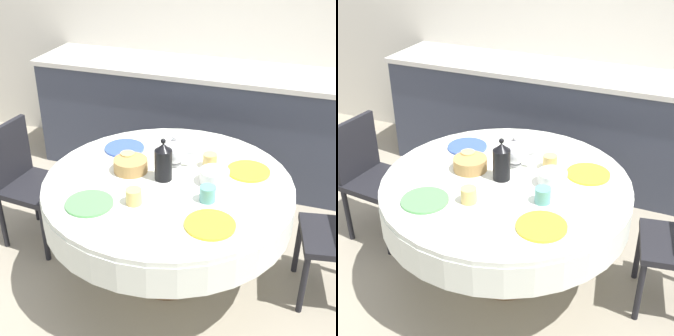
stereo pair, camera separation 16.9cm
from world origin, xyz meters
TOP-DOWN VIEW (x-y plane):
  - ground_plane at (0.00, 0.00)m, footprint 12.00×12.00m
  - wall_back at (0.00, 1.76)m, footprint 7.00×0.05m
  - kitchen_counter at (0.00, 1.42)m, footprint 3.24×0.64m
  - dining_table at (0.00, 0.00)m, footprint 1.44×1.44m
  - chair_right at (-1.05, 0.09)m, footprint 0.43×0.43m
  - plate_near_left at (-0.31, -0.37)m, footprint 0.25×0.25m
  - cup_near_left at (-0.09, -0.28)m, footprint 0.09×0.09m
  - plate_near_right at (0.34, -0.34)m, footprint 0.25×0.25m
  - cup_near_right at (0.27, -0.13)m, footprint 0.09×0.09m
  - plate_far_left at (-0.39, 0.28)m, footprint 0.25×0.25m
  - cup_far_left at (-0.29, 0.09)m, footprint 0.09×0.09m
  - plate_far_right at (0.42, 0.24)m, footprint 0.25×0.25m
  - cup_far_right at (0.18, 0.23)m, footprint 0.09×0.09m
  - coffee_carafe at (-0.03, 0.01)m, footprint 0.10×0.10m
  - teapot at (-0.02, 0.19)m, footprint 0.21×0.15m
  - bread_basket at (-0.24, 0.03)m, footprint 0.20×0.20m
  - fruit_bowl at (0.26, 0.06)m, footprint 0.17×0.17m

SIDE VIEW (x-z plane):
  - ground_plane at x=0.00m, z-range 0.00..0.00m
  - kitchen_counter at x=0.00m, z-range 0.00..0.95m
  - chair_right at x=-1.05m, z-range 0.06..0.91m
  - dining_table at x=0.00m, z-range 0.24..0.96m
  - plate_near_left at x=-0.31m, z-range 0.72..0.74m
  - plate_near_right at x=0.34m, z-range 0.72..0.74m
  - plate_far_left at x=-0.39m, z-range 0.72..0.74m
  - plate_far_right at x=0.42m, z-range 0.72..0.74m
  - bread_basket at x=-0.24m, z-range 0.72..0.80m
  - fruit_bowl at x=0.26m, z-range 0.72..0.80m
  - cup_near_left at x=-0.09m, z-range 0.72..0.81m
  - cup_near_right at x=0.27m, z-range 0.72..0.81m
  - cup_far_left at x=-0.29m, z-range 0.72..0.81m
  - cup_far_right at x=0.18m, z-range 0.72..0.81m
  - teapot at x=-0.02m, z-range 0.71..0.91m
  - coffee_carafe at x=-0.03m, z-range 0.70..0.96m
  - wall_back at x=0.00m, z-range 0.00..2.60m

